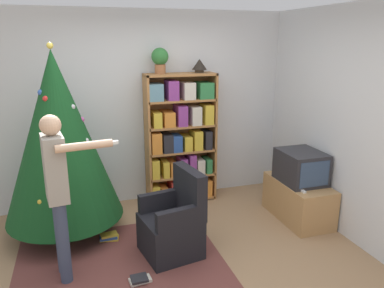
# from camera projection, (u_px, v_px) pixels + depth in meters

# --- Properties ---
(ground_plane) EXTENTS (14.00, 14.00, 0.00)m
(ground_plane) POSITION_uv_depth(u_px,v_px,m) (181.00, 270.00, 3.72)
(ground_plane) COLOR #9E7A56
(wall_back) EXTENTS (8.00, 0.10, 2.60)m
(wall_back) POSITION_uv_depth(u_px,v_px,m) (142.00, 109.00, 5.12)
(wall_back) COLOR silver
(wall_back) RESTS_ON ground_plane
(wall_right) EXTENTS (0.10, 8.00, 2.60)m
(wall_right) POSITION_uv_depth(u_px,v_px,m) (366.00, 129.00, 3.96)
(wall_right) COLOR silver
(wall_right) RESTS_ON ground_plane
(area_rug) EXTENTS (2.07, 1.63, 0.01)m
(area_rug) POSITION_uv_depth(u_px,v_px,m) (121.00, 264.00, 3.82)
(area_rug) COLOR brown
(area_rug) RESTS_ON ground_plane
(bookshelf) EXTENTS (0.95, 0.34, 1.78)m
(bookshelf) POSITION_uv_depth(u_px,v_px,m) (180.00, 140.00, 5.13)
(bookshelf) COLOR #A8703D
(bookshelf) RESTS_ON ground_plane
(tv_stand) EXTENTS (0.50, 0.95, 0.50)m
(tv_stand) POSITION_uv_depth(u_px,v_px,m) (298.00, 200.00, 4.75)
(tv_stand) COLOR tan
(tv_stand) RESTS_ON ground_plane
(television) EXTENTS (0.48, 0.57, 0.39)m
(television) POSITION_uv_depth(u_px,v_px,m) (301.00, 167.00, 4.62)
(television) COLOR #28282D
(television) RESTS_ON tv_stand
(game_remote) EXTENTS (0.04, 0.12, 0.02)m
(game_remote) POSITION_uv_depth(u_px,v_px,m) (302.00, 191.00, 4.37)
(game_remote) COLOR white
(game_remote) RESTS_ON tv_stand
(christmas_tree) EXTENTS (1.31, 1.31, 2.19)m
(christmas_tree) POSITION_uv_depth(u_px,v_px,m) (59.00, 137.00, 4.14)
(christmas_tree) COLOR #4C3323
(christmas_tree) RESTS_ON ground_plane
(armchair) EXTENTS (0.66, 0.65, 0.92)m
(armchair) POSITION_uv_depth(u_px,v_px,m) (174.00, 225.00, 3.95)
(armchair) COLOR black
(armchair) RESTS_ON ground_plane
(standing_person) EXTENTS (0.67, 0.47, 1.59)m
(standing_person) POSITION_uv_depth(u_px,v_px,m) (58.00, 185.00, 3.38)
(standing_person) COLOR #38425B
(standing_person) RESTS_ON ground_plane
(potted_plant) EXTENTS (0.22, 0.22, 0.33)m
(potted_plant) POSITION_uv_depth(u_px,v_px,m) (160.00, 59.00, 4.78)
(potted_plant) COLOR #935B38
(potted_plant) RESTS_ON bookshelf
(table_lamp) EXTENTS (0.20, 0.20, 0.18)m
(table_lamp) POSITION_uv_depth(u_px,v_px,m) (199.00, 65.00, 4.96)
(table_lamp) COLOR #473828
(table_lamp) RESTS_ON bookshelf
(book_pile_near_tree) EXTENTS (0.23, 0.17, 0.08)m
(book_pile_near_tree) POSITION_uv_depth(u_px,v_px,m) (109.00, 237.00, 4.27)
(book_pile_near_tree) COLOR gold
(book_pile_near_tree) RESTS_ON ground_plane
(book_pile_by_chair) EXTENTS (0.22, 0.15, 0.06)m
(book_pile_by_chair) POSITION_uv_depth(u_px,v_px,m) (140.00, 280.00, 3.53)
(book_pile_by_chair) COLOR beige
(book_pile_by_chair) RESTS_ON ground_plane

